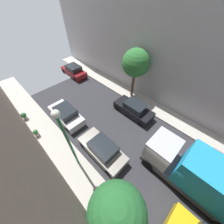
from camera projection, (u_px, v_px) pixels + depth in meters
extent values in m
plane|color=#2D2D33|center=(162.00, 164.00, 10.16)|extent=(32.00, 32.00, 0.00)
cube|color=#B7B2A8|center=(119.00, 223.00, 7.67)|extent=(2.00, 44.00, 0.15)
cube|color=#B7B2A8|center=(188.00, 127.00, 12.55)|extent=(2.00, 44.00, 0.15)
cylinder|color=black|center=(183.00, 213.00, 7.81)|extent=(0.22, 0.64, 0.64)
cube|color=gray|center=(102.00, 150.00, 10.38)|extent=(1.76, 4.20, 0.76)
cube|color=#1E2328|center=(103.00, 147.00, 9.79)|extent=(1.56, 2.10, 0.64)
cylinder|color=black|center=(83.00, 146.00, 10.91)|extent=(0.22, 0.64, 0.64)
cylinder|color=black|center=(97.00, 135.00, 11.67)|extent=(0.22, 0.64, 0.64)
cylinder|color=black|center=(109.00, 173.00, 9.41)|extent=(0.22, 0.64, 0.64)
cylinder|color=black|center=(123.00, 158.00, 10.17)|extent=(0.22, 0.64, 0.64)
cube|color=silver|center=(66.00, 115.00, 13.01)|extent=(1.76, 4.20, 0.76)
cube|color=#1E2328|center=(65.00, 111.00, 12.43)|extent=(1.56, 2.10, 0.64)
cylinder|color=black|center=(53.00, 113.00, 13.55)|extent=(0.22, 0.64, 0.64)
cylinder|color=black|center=(66.00, 106.00, 14.31)|extent=(0.22, 0.64, 0.64)
cylinder|color=black|center=(69.00, 130.00, 12.04)|extent=(0.22, 0.64, 0.64)
cylinder|color=black|center=(82.00, 121.00, 12.81)|extent=(0.22, 0.64, 0.64)
cylinder|color=black|center=(210.00, 171.00, 9.50)|extent=(0.22, 0.64, 0.64)
cylinder|color=black|center=(217.00, 157.00, 10.26)|extent=(0.22, 0.64, 0.64)
cube|color=black|center=(133.00, 110.00, 13.53)|extent=(1.76, 4.20, 0.76)
cube|color=#1E2328|center=(135.00, 106.00, 12.95)|extent=(1.56, 2.10, 0.64)
cylinder|color=black|center=(118.00, 108.00, 14.07)|extent=(0.22, 0.64, 0.64)
cylinder|color=black|center=(127.00, 101.00, 14.83)|extent=(0.22, 0.64, 0.64)
cylinder|color=black|center=(141.00, 124.00, 12.57)|extent=(0.22, 0.64, 0.64)
cylinder|color=black|center=(150.00, 115.00, 13.33)|extent=(0.22, 0.64, 0.64)
cube|color=maroon|center=(74.00, 72.00, 18.92)|extent=(1.76, 4.20, 0.76)
cube|color=#1E2328|center=(74.00, 68.00, 18.34)|extent=(1.56, 2.10, 0.64)
cylinder|color=black|center=(64.00, 72.00, 19.46)|extent=(0.22, 0.64, 0.64)
cylinder|color=black|center=(73.00, 68.00, 20.22)|extent=(0.22, 0.64, 0.64)
cylinder|color=black|center=(76.00, 79.00, 17.95)|extent=(0.22, 0.64, 0.64)
cylinder|color=black|center=(85.00, 75.00, 18.72)|extent=(0.22, 0.64, 0.64)
cube|color=#4C4C51|center=(189.00, 179.00, 8.73)|extent=(2.20, 6.60, 0.50)
cube|color=#B7B7BC|center=(162.00, 149.00, 9.09)|extent=(2.10, 1.80, 1.70)
cube|color=#1E8CB7|center=(218.00, 185.00, 7.19)|extent=(2.24, 4.20, 2.40)
cylinder|color=black|center=(148.00, 164.00, 9.69)|extent=(0.30, 0.96, 0.96)
cylinder|color=black|center=(161.00, 147.00, 10.65)|extent=(0.30, 0.96, 0.96)
cylinder|color=brown|center=(116.00, 218.00, 6.77)|extent=(0.26, 0.26, 2.63)
sphere|color=#23602D|center=(117.00, 213.00, 5.15)|extent=(2.44, 2.44, 2.44)
cylinder|color=brown|center=(133.00, 85.00, 14.78)|extent=(0.30, 0.30, 3.04)
sphere|color=#2D7233|center=(136.00, 63.00, 12.91)|extent=(2.82, 2.82, 2.82)
cylinder|color=#B2A899|center=(37.00, 134.00, 11.69)|extent=(0.36, 0.36, 0.40)
sphere|color=#2D7233|center=(35.00, 132.00, 11.42)|extent=(0.41, 0.41, 0.41)
cylinder|color=#B2A899|center=(25.00, 118.00, 13.10)|extent=(0.35, 0.35, 0.33)
sphere|color=#23602D|center=(23.00, 115.00, 12.84)|extent=(0.50, 0.50, 0.50)
cylinder|color=#26723F|center=(70.00, 145.00, 8.12)|extent=(0.16, 0.16, 5.44)
sphere|color=white|center=(55.00, 114.00, 5.98)|extent=(0.44, 0.44, 0.44)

